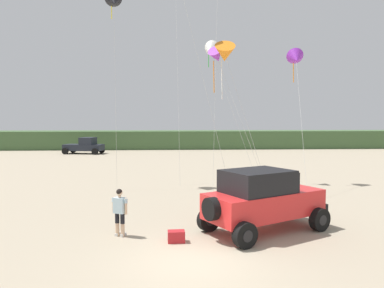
{
  "coord_description": "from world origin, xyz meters",
  "views": [
    {
      "loc": [
        -0.68,
        -10.12,
        4.03
      ],
      "look_at": [
        0.15,
        3.56,
        3.14
      ],
      "focal_mm": 33.99,
      "sensor_mm": 36.0,
      "label": 1
    }
  ],
  "objects_px": {
    "kite_black_sled": "(211,51)",
    "kite_orange_streamer": "(217,56)",
    "cooler_box": "(176,236)",
    "jeep": "(263,199)",
    "distant_pickup": "(85,146)",
    "kite_red_delta": "(225,54)",
    "kite_purple_stunt": "(296,59)",
    "person_watching": "(120,210)",
    "kite_pink_ribbon": "(114,1)"
  },
  "relations": [
    {
      "from": "kite_black_sled",
      "to": "kite_orange_streamer",
      "type": "distance_m",
      "value": 4.95
    },
    {
      "from": "cooler_box",
      "to": "jeep",
      "type": "bearing_deg",
      "value": 14.87
    },
    {
      "from": "distant_pickup",
      "to": "kite_red_delta",
      "type": "xyz_separation_m",
      "value": [
        13.17,
        -25.34,
        6.56
      ]
    },
    {
      "from": "kite_purple_stunt",
      "to": "distant_pickup",
      "type": "bearing_deg",
      "value": 129.82
    },
    {
      "from": "kite_red_delta",
      "to": "jeep",
      "type": "bearing_deg",
      "value": -85.65
    },
    {
      "from": "jeep",
      "to": "person_watching",
      "type": "bearing_deg",
      "value": -177.16
    },
    {
      "from": "jeep",
      "to": "kite_black_sled",
      "type": "distance_m",
      "value": 14.25
    },
    {
      "from": "person_watching",
      "to": "distant_pickup",
      "type": "height_order",
      "value": "distant_pickup"
    },
    {
      "from": "cooler_box",
      "to": "kite_black_sled",
      "type": "distance_m",
      "value": 15.83
    },
    {
      "from": "person_watching",
      "to": "distant_pickup",
      "type": "bearing_deg",
      "value": 105.01
    },
    {
      "from": "cooler_box",
      "to": "distant_pickup",
      "type": "bearing_deg",
      "value": 105.32
    },
    {
      "from": "kite_pink_ribbon",
      "to": "kite_black_sled",
      "type": "bearing_deg",
      "value": 21.75
    },
    {
      "from": "kite_purple_stunt",
      "to": "kite_black_sled",
      "type": "bearing_deg",
      "value": 155.99
    },
    {
      "from": "kite_purple_stunt",
      "to": "kite_orange_streamer",
      "type": "height_order",
      "value": "kite_purple_stunt"
    },
    {
      "from": "person_watching",
      "to": "kite_pink_ribbon",
      "type": "bearing_deg",
      "value": 98.98
    },
    {
      "from": "cooler_box",
      "to": "person_watching",
      "type": "bearing_deg",
      "value": 156.76
    },
    {
      "from": "distant_pickup",
      "to": "kite_purple_stunt",
      "type": "distance_m",
      "value": 29.26
    },
    {
      "from": "distant_pickup",
      "to": "kite_orange_streamer",
      "type": "relative_size",
      "value": 0.6
    },
    {
      "from": "kite_purple_stunt",
      "to": "kite_orange_streamer",
      "type": "relative_size",
      "value": 1.07
    },
    {
      "from": "person_watching",
      "to": "kite_orange_streamer",
      "type": "height_order",
      "value": "kite_orange_streamer"
    },
    {
      "from": "kite_orange_streamer",
      "to": "jeep",
      "type": "bearing_deg",
      "value": -83.91
    },
    {
      "from": "distant_pickup",
      "to": "kite_black_sled",
      "type": "bearing_deg",
      "value": -56.2
    },
    {
      "from": "distant_pickup",
      "to": "kite_purple_stunt",
      "type": "xyz_separation_m",
      "value": [
        18.2,
        -21.82,
        6.96
      ]
    },
    {
      "from": "kite_black_sled",
      "to": "kite_pink_ribbon",
      "type": "xyz_separation_m",
      "value": [
        -6.1,
        -2.44,
        2.39
      ]
    },
    {
      "from": "jeep",
      "to": "distant_pickup",
      "type": "xyz_separation_m",
      "value": [
        -13.65,
        31.62,
        -0.26
      ]
    },
    {
      "from": "kite_purple_stunt",
      "to": "kite_pink_ribbon",
      "type": "relative_size",
      "value": 0.73
    },
    {
      "from": "person_watching",
      "to": "cooler_box",
      "type": "distance_m",
      "value": 2.21
    },
    {
      "from": "cooler_box",
      "to": "kite_orange_streamer",
      "type": "distance_m",
      "value": 11.31
    },
    {
      "from": "kite_orange_streamer",
      "to": "kite_purple_stunt",
      "type": "bearing_deg",
      "value": 25.29
    },
    {
      "from": "jeep",
      "to": "cooler_box",
      "type": "xyz_separation_m",
      "value": [
        -3.16,
        -0.99,
        -1.01
      ]
    },
    {
      "from": "kite_red_delta",
      "to": "kite_pink_ribbon",
      "type": "distance_m",
      "value": 7.93
    },
    {
      "from": "person_watching",
      "to": "kite_purple_stunt",
      "type": "distance_m",
      "value": 15.57
    },
    {
      "from": "kite_red_delta",
      "to": "kite_orange_streamer",
      "type": "distance_m",
      "value": 1.04
    },
    {
      "from": "kite_red_delta",
      "to": "kite_orange_streamer",
      "type": "relative_size",
      "value": 1.02
    },
    {
      "from": "jeep",
      "to": "kite_purple_stunt",
      "type": "relative_size",
      "value": 0.57
    },
    {
      "from": "kite_black_sled",
      "to": "kite_pink_ribbon",
      "type": "bearing_deg",
      "value": -158.25
    },
    {
      "from": "kite_red_delta",
      "to": "kite_purple_stunt",
      "type": "xyz_separation_m",
      "value": [
        5.03,
        3.51,
        0.4
      ]
    },
    {
      "from": "kite_purple_stunt",
      "to": "kite_orange_streamer",
      "type": "distance_m",
      "value": 5.9
    },
    {
      "from": "kite_pink_ribbon",
      "to": "person_watching",
      "type": "bearing_deg",
      "value": -81.02
    },
    {
      "from": "person_watching",
      "to": "kite_purple_stunt",
      "type": "bearing_deg",
      "value": 46.15
    },
    {
      "from": "distant_pickup",
      "to": "kite_orange_streamer",
      "type": "bearing_deg",
      "value": -62.13
    },
    {
      "from": "kite_purple_stunt",
      "to": "kite_orange_streamer",
      "type": "xyz_separation_m",
      "value": [
        -5.33,
        -2.52,
        -0.36
      ]
    },
    {
      "from": "person_watching",
      "to": "kite_black_sled",
      "type": "bearing_deg",
      "value": 69.78
    },
    {
      "from": "cooler_box",
      "to": "kite_pink_ribbon",
      "type": "distance_m",
      "value": 15.66
    },
    {
      "from": "person_watching",
      "to": "kite_pink_ribbon",
      "type": "xyz_separation_m",
      "value": [
        -1.56,
        9.89,
        10.21
      ]
    },
    {
      "from": "kite_red_delta",
      "to": "kite_orange_streamer",
      "type": "bearing_deg",
      "value": 106.68
    },
    {
      "from": "person_watching",
      "to": "kite_purple_stunt",
      "type": "xyz_separation_m",
      "value": [
        9.65,
        10.05,
        6.96
      ]
    },
    {
      "from": "cooler_box",
      "to": "kite_orange_streamer",
      "type": "xyz_separation_m",
      "value": [
        2.38,
        8.27,
        7.35
      ]
    },
    {
      "from": "cooler_box",
      "to": "kite_pink_ribbon",
      "type": "bearing_deg",
      "value": 105.76
    },
    {
      "from": "cooler_box",
      "to": "kite_red_delta",
      "type": "distance_m",
      "value": 10.65
    }
  ]
}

